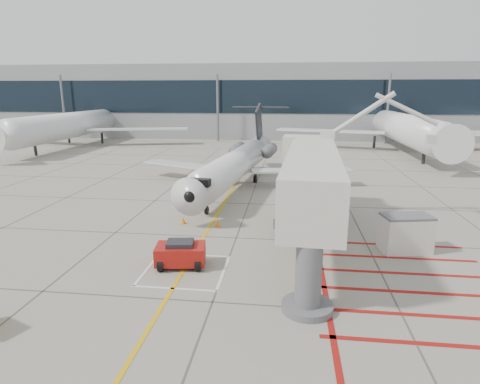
# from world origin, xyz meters

# --- Properties ---
(ground_plane) EXTENTS (260.00, 260.00, 0.00)m
(ground_plane) POSITION_xyz_m (0.00, 0.00, 0.00)
(ground_plane) COLOR gray
(ground_plane) RESTS_ON ground
(regional_jet) EXTENTS (25.64, 30.78, 7.42)m
(regional_jet) POSITION_xyz_m (-2.09, 15.36, 3.71)
(regional_jet) COLOR silver
(regional_jet) RESTS_ON ground_plane
(jet_bridge) EXTENTS (10.02, 19.45, 7.60)m
(jet_bridge) POSITION_xyz_m (4.47, 2.36, 3.80)
(jet_bridge) COLOR silver
(jet_bridge) RESTS_ON ground_plane
(pushback_tug) EXTENTS (2.75, 1.94, 1.49)m
(pushback_tug) POSITION_xyz_m (-2.36, -0.51, 0.74)
(pushback_tug) COLOR #A4140F
(pushback_tug) RESTS_ON ground_plane
(baggage_cart) EXTENTS (2.10, 1.49, 1.23)m
(baggage_cart) POSITION_xyz_m (3.35, 5.00, 0.62)
(baggage_cart) COLOR #545559
(baggage_cart) RESTS_ON ground_plane
(ground_power_unit) EXTENTS (2.97, 2.09, 2.15)m
(ground_power_unit) POSITION_xyz_m (9.96, 3.13, 1.07)
(ground_power_unit) COLOR silver
(ground_power_unit) RESTS_ON ground_plane
(cone_nose) EXTENTS (0.35, 0.35, 0.49)m
(cone_nose) POSITION_xyz_m (-4.05, 6.35, 0.24)
(cone_nose) COLOR orange
(cone_nose) RESTS_ON ground_plane
(cone_side) EXTENTS (0.38, 0.38, 0.52)m
(cone_side) POSITION_xyz_m (-1.56, 6.09, 0.26)
(cone_side) COLOR orange
(cone_side) RESTS_ON ground_plane
(terminal_building) EXTENTS (180.00, 28.00, 14.00)m
(terminal_building) POSITION_xyz_m (10.00, 70.00, 7.00)
(terminal_building) COLOR gray
(terminal_building) RESTS_ON ground_plane
(terminal_glass_band) EXTENTS (180.00, 0.10, 6.00)m
(terminal_glass_band) POSITION_xyz_m (10.00, 55.95, 8.00)
(terminal_glass_band) COLOR black
(terminal_glass_band) RESTS_ON ground_plane
(bg_aircraft_b) EXTENTS (37.42, 41.58, 12.47)m
(bg_aircraft_b) POSITION_xyz_m (-32.96, 46.00, 6.24)
(bg_aircraft_b) COLOR silver
(bg_aircraft_b) RESTS_ON ground_plane
(bg_aircraft_c) EXTENTS (38.27, 42.53, 12.76)m
(bg_aircraft_c) POSITION_xyz_m (20.18, 46.00, 6.38)
(bg_aircraft_c) COLOR silver
(bg_aircraft_c) RESTS_ON ground_plane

